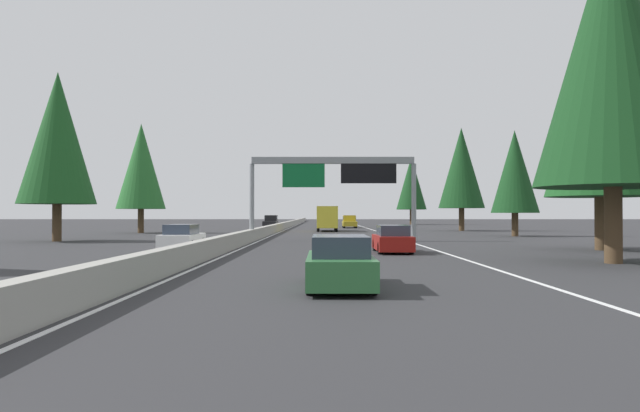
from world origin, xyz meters
TOP-DOWN VIEW (x-y plane):
  - ground_plane at (60.00, 0.00)m, footprint 320.00×320.00m
  - median_barrier at (80.00, 0.30)m, footprint 180.00×0.56m
  - shoulder_stripe_right at (70.00, -11.52)m, footprint 160.00×0.16m
  - shoulder_stripe_median at (70.00, -0.25)m, footprint 160.00×0.16m
  - sign_gantry_overhead at (40.84, -6.04)m, footprint 0.50×12.68m
  - sedan_distant_a at (13.56, -5.56)m, footprint 4.40×1.80m
  - sedan_near_center at (28.19, -8.82)m, footprint 4.40×1.80m
  - box_truck_far_center at (65.77, -5.62)m, footprint 8.50×2.40m
  - pickup_far_right at (82.38, -9.09)m, footprint 5.60×2.00m
  - oncoming_near at (30.39, 3.00)m, footprint 4.40×1.80m
  - oncoming_far at (85.53, 2.91)m, footprint 5.60×2.00m
  - conifer_right_foreground at (21.55, -17.25)m, footprint 6.40×6.40m
  - conifer_right_near at (30.21, -20.98)m, footprint 6.11×6.11m
  - conifer_right_mid at (50.34, -22.89)m, footprint 4.33×4.33m
  - conifer_right_far at (67.30, -22.10)m, footprint 5.57×5.57m
  - conifer_right_distant at (108.82, -22.47)m, footprint 5.87×5.87m
  - conifer_left_near at (40.39, 14.92)m, footprint 5.64×5.64m
  - conifer_left_mid at (59.18, 14.61)m, footprint 5.23×5.23m

SIDE VIEW (x-z plane):
  - ground_plane at x=60.00m, z-range 0.00..0.00m
  - shoulder_stripe_right at x=70.00m, z-range 0.00..0.01m
  - shoulder_stripe_median at x=70.00m, z-range 0.00..0.01m
  - median_barrier at x=80.00m, z-range 0.00..0.90m
  - sedan_distant_a at x=13.56m, z-range -0.05..1.42m
  - sedan_near_center at x=28.19m, z-range -0.05..1.42m
  - oncoming_near at x=30.39m, z-range -0.05..1.42m
  - pickup_far_right at x=82.38m, z-range -0.02..1.84m
  - oncoming_far at x=85.53m, z-range -0.02..1.84m
  - box_truck_far_center at x=65.77m, z-range 0.14..3.09m
  - sign_gantry_overhead at x=40.84m, z-range 1.89..8.28m
  - conifer_right_mid at x=50.34m, z-range 1.06..10.89m
  - conifer_left_mid at x=59.18m, z-range 1.28..13.17m
  - conifer_right_far at x=67.30m, z-range 1.37..14.02m
  - conifer_left_near at x=40.39m, z-range 1.38..14.19m
  - conifer_right_distant at x=108.82m, z-range 1.44..14.78m
  - conifer_right_near at x=30.21m, z-range 1.50..15.39m
  - conifer_right_foreground at x=21.55m, z-range 1.58..16.12m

